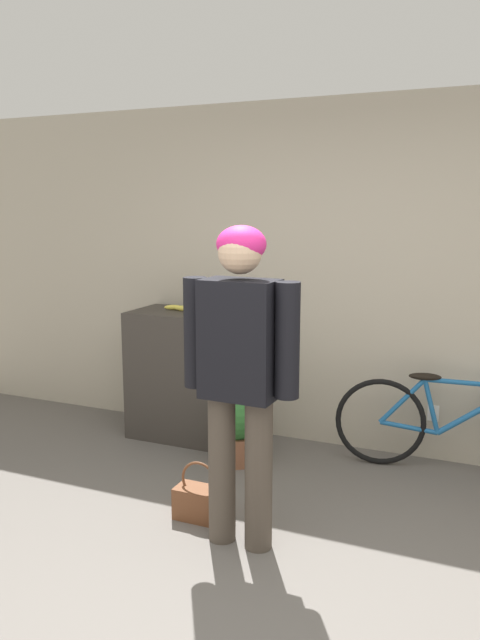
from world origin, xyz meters
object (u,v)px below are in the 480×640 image
Objects in this scene: banana at (183,308)px; person at (240,361)px; bicycle at (456,424)px; potted_plant at (237,422)px; handbag at (199,501)px.

person is at bearing -51.80° from banana.
bicycle reaches higher than potted_plant.
potted_plant is at bearing -171.68° from bicycle.
banana is 1.70m from handbag.
potted_plant is (-0.45, 0.99, -0.72)m from person.
person is 1.74m from banana.
bicycle is at bearing 18.03° from potted_plant.
bicycle is 3.02× the size of potted_plant.
banana is (-2.07, -0.09, 0.69)m from bicycle.
banana reaches higher than bicycle.
person is 1.05× the size of bicycle.
potted_plant is (-1.45, -0.47, -0.04)m from bicycle.
handbag is 0.87m from potted_plant.
handbag is at bearing -145.10° from bicycle.
potted_plant is (-0.12, 0.84, 0.20)m from handbag.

